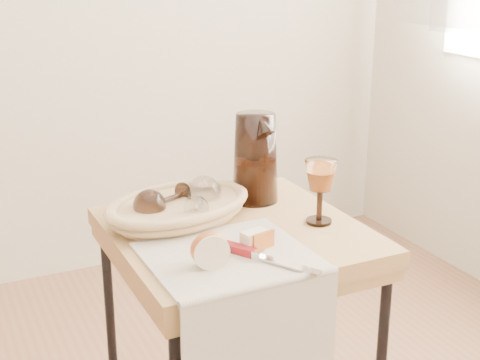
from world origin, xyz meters
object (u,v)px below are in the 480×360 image
goblet_lying_a (165,200)px  goblet_lying_b (201,199)px  wine_goblet (320,191)px  table_knife (262,255)px  apple_half (209,249)px  tea_towel (229,256)px  pitcher (255,158)px  side_table (236,360)px  bread_basket (179,210)px

goblet_lying_a → goblet_lying_b: size_ratio=0.93×
goblet_lying_b → wine_goblet: (0.24, -0.13, 0.02)m
goblet_lying_b → table_knife: size_ratio=0.56×
goblet_lying_b → apple_half: size_ratio=1.70×
goblet_lying_b → table_knife: 0.27m
tea_towel → goblet_lying_a: (-0.05, 0.25, 0.05)m
pitcher → table_knife: 0.37m
goblet_lying_a → table_knife: bearing=86.1°
tea_towel → table_knife: bearing=-43.2°
side_table → goblet_lying_b: goblet_lying_b is taller
apple_half → goblet_lying_b: bearing=79.6°
side_table → bread_basket: size_ratio=2.14×
bread_basket → table_knife: bearing=-91.4°
side_table → tea_towel: (-0.08, -0.14, 0.35)m
bread_basket → wine_goblet: wine_goblet is taller
goblet_lying_b → pitcher: 0.19m
tea_towel → pitcher: pitcher is taller
goblet_lying_a → goblet_lying_b: goblet_lying_b is taller
pitcher → apple_half: bearing=-137.2°
goblet_lying_a → apple_half: 0.28m
goblet_lying_a → apple_half: bearing=66.4°
bread_basket → apple_half: 0.26m
side_table → table_knife: 0.41m
tea_towel → goblet_lying_a: bearing=100.4°
tea_towel → apple_half: apple_half is taller
bread_basket → table_knife: 0.29m
bread_basket → goblet_lying_a: 0.04m
goblet_lying_a → apple_half: size_ratio=1.58×
goblet_lying_b → wine_goblet: wine_goblet is taller
apple_half → bread_basket: bearing=90.8°
goblet_lying_b → pitcher: (0.17, 0.07, 0.06)m
side_table → tea_towel: tea_towel is taller
bread_basket → apple_half: size_ratio=4.21×
side_table → goblet_lying_b: size_ratio=5.28×
goblet_lying_a → goblet_lying_b: bearing=133.8°
side_table → table_knife: bearing=-99.2°
side_table → table_knife: table_knife is taller
side_table → table_knife: (-0.03, -0.19, 0.36)m
goblet_lying_a → tea_towel: bearing=78.4°
table_knife → wine_goblet: bearing=91.2°
table_knife → bread_basket: bearing=164.0°
pitcher → wine_goblet: (0.07, -0.20, -0.03)m
pitcher → wine_goblet: pitcher is taller
apple_half → table_knife: bearing=-3.1°
goblet_lying_b → pitcher: bearing=-37.1°
side_table → wine_goblet: wine_goblet is taller
pitcher → wine_goblet: 0.21m
bread_basket → wine_goblet: size_ratio=2.13×
table_knife → side_table: bearing=140.7°
goblet_lying_a → bread_basket: bearing=130.9°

